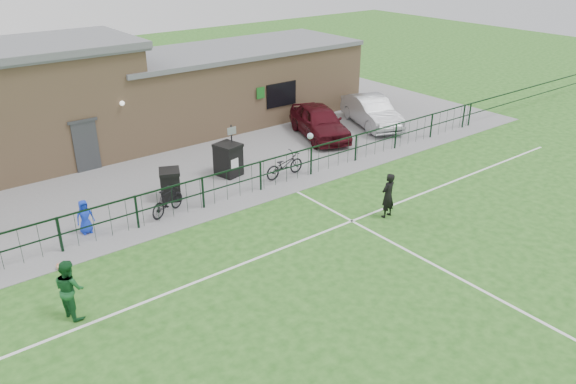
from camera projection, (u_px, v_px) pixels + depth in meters
ground at (400, 296)px, 15.25m from camera, size 90.00×90.00×0.00m
paving_strip at (171, 155)px, 24.94m from camera, size 34.00×13.00×0.02m
pitch_line_touch at (242, 199)px, 20.85m from camera, size 28.00×0.10×0.01m
pitch_line_mid at (307, 239)px, 18.12m from camera, size 28.00×0.10×0.01m
pitch_line_perp at (447, 272)px, 16.35m from camera, size 0.10×16.00×0.01m
perimeter_fence at (238, 182)px, 20.74m from camera, size 28.00×0.10×1.20m
wheelie_bin_left at (170, 185)px, 20.61m from camera, size 0.96×1.01×1.06m
wheelie_bin_right at (228, 161)px, 22.62m from camera, size 1.02×1.10×1.24m
sign_post at (232, 149)px, 22.79m from camera, size 0.07×0.07×2.00m
car_maroon at (319, 122)px, 26.82m from camera, size 3.17×4.86×1.54m
car_silver at (371, 111)px, 28.45m from camera, size 3.01×4.77×1.48m
bicycle_d at (167, 201)px, 19.50m from camera, size 1.66×1.07×0.97m
bicycle_e at (284, 165)px, 22.53m from camera, size 1.88×0.74×0.97m
spectator_child at (85, 217)px, 18.22m from camera, size 0.57×0.37×1.16m
goalkeeper_kick at (386, 194)px, 19.23m from camera, size 1.72×2.99×2.61m
outfield_player at (70, 289)px, 14.17m from camera, size 0.78×0.91×1.62m
ball_ground at (60, 266)px, 16.43m from camera, size 0.21×0.21×0.21m
clubhouse at (120, 95)px, 25.68m from camera, size 24.25×5.40×4.96m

